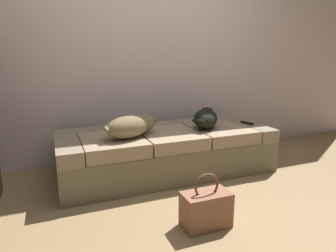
# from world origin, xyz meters

# --- Properties ---
(ground_plane) EXTENTS (10.00, 10.00, 0.00)m
(ground_plane) POSITION_xyz_m (0.00, 0.00, 0.00)
(ground_plane) COLOR #977951
(back_wall) EXTENTS (6.40, 0.10, 2.80)m
(back_wall) POSITION_xyz_m (0.00, 1.65, 1.40)
(back_wall) COLOR silver
(back_wall) RESTS_ON ground
(couch) EXTENTS (2.04, 0.85, 0.42)m
(couch) POSITION_xyz_m (0.00, 1.05, 0.21)
(couch) COLOR #736A50
(couch) RESTS_ON ground
(dog_tan) EXTENTS (0.57, 0.42, 0.20)m
(dog_tan) POSITION_xyz_m (-0.38, 0.93, 0.52)
(dog_tan) COLOR olive
(dog_tan) RESTS_ON couch
(dog_dark) EXTENTS (0.42, 0.50, 0.19)m
(dog_dark) POSITION_xyz_m (0.41, 1.02, 0.52)
(dog_dark) COLOR black
(dog_dark) RESTS_ON couch
(tv_remote) EXTENTS (0.07, 0.16, 0.02)m
(tv_remote) POSITION_xyz_m (0.89, 0.98, 0.43)
(tv_remote) COLOR black
(tv_remote) RESTS_ON couch
(handbag) EXTENTS (0.32, 0.18, 0.38)m
(handbag) POSITION_xyz_m (-0.12, 0.03, 0.13)
(handbag) COLOR #956047
(handbag) RESTS_ON ground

